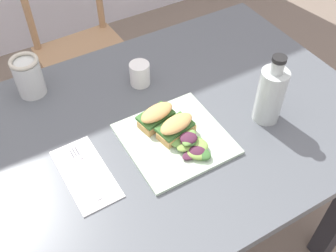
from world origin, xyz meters
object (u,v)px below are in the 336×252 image
Objects in this scene: bottle_cold_brew at (270,97)px; fork_on_napkin at (83,168)px; mason_jar_iced_tea at (29,78)px; plate_lunch at (175,139)px; cup_extra_side at (140,74)px; dining_table at (133,163)px; chair_wooden_far at (83,51)px; sandwich_half_back at (157,116)px; sandwich_half_front at (176,127)px.

fork_on_napkin is at bearing 170.48° from bottle_cold_brew.
plate_lunch is at bearing -54.45° from mason_jar_iced_tea.
cup_extra_side reaches higher than fork_on_napkin.
bottle_cold_brew is (0.38, -0.13, 0.20)m from dining_table.
plate_lunch is at bearing -92.70° from chair_wooden_far.
sandwich_half_back is at bearing 102.97° from plate_lunch.
mason_jar_iced_tea is at bearing 127.02° from sandwich_half_front.
fork_on_napkin is 0.55m from bottle_cold_brew.
cup_extra_side is at bearing -22.88° from mason_jar_iced_tea.
sandwich_half_back is at bearing -50.41° from mason_jar_iced_tea.
chair_wooden_far reaches higher than sandwich_half_front.
dining_table is 12.57× the size of sandwich_half_front.
plate_lunch is at bearing -95.98° from cup_extra_side.
dining_table is 0.41m from mason_jar_iced_tea.
dining_table is at bearing -61.19° from mason_jar_iced_tea.
fork_on_napkin is at bearing -141.47° from cup_extra_side.
sandwich_half_front reaches higher than fork_on_napkin.
sandwich_half_front is 0.62× the size of fork_on_napkin.
fork_on_napkin is at bearing -166.53° from dining_table.
bottle_cold_brew is at bearing -11.48° from plate_lunch.
cup_extra_side is at bearing 76.74° from sandwich_half_back.
mason_jar_iced_tea is at bearing -122.22° from chair_wooden_far.
mason_jar_iced_tea reaches higher than dining_table.
dining_table is 0.18m from sandwich_half_back.
mason_jar_iced_tea reaches higher than sandwich_half_front.
plate_lunch is 0.26m from fork_on_napkin.
plate_lunch is 0.08m from sandwich_half_back.
sandwich_half_back is 0.41m from mason_jar_iced_tea.
sandwich_half_front is 0.90× the size of mason_jar_iced_tea.
fork_on_napkin is at bearing -170.65° from sandwich_half_back.
chair_wooden_far is 0.70m from mason_jar_iced_tea.
mason_jar_iced_tea is at bearing 118.81° from dining_table.
sandwich_half_back is at bearing -103.26° from cup_extra_side.
plate_lunch is at bearing -129.37° from sandwich_half_front.
mason_jar_iced_tea is (-0.18, 0.32, 0.17)m from dining_table.
bottle_cold_brew reaches higher than sandwich_half_back.
chair_wooden_far is 4.70× the size of fork_on_napkin.
plate_lunch is 0.29m from bottle_cold_brew.
chair_wooden_far reaches higher than dining_table.
cup_extra_side is at bearing 55.54° from dining_table.
cup_extra_side is (0.13, 0.19, 0.15)m from dining_table.
fork_on_napkin is 0.37m from cup_extra_side.
mason_jar_iced_tea is at bearing 129.59° from sandwich_half_back.
plate_lunch is 1.25× the size of bottle_cold_brew.
bottle_cold_brew reaches higher than chair_wooden_far.
dining_table is at bearing -124.46° from cup_extra_side.
plate_lunch is 2.38× the size of sandwich_half_back.
dining_table is 7.77× the size of fork_on_napkin.
bottle_cold_brew reaches higher than plate_lunch.
mason_jar_iced_tea is (-0.28, 0.39, 0.05)m from plate_lunch.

